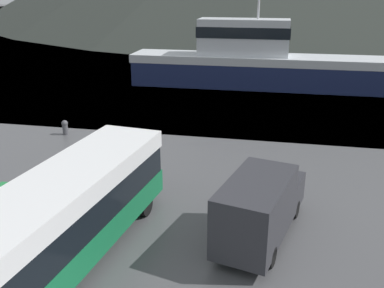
{
  "coord_description": "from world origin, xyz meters",
  "views": [
    {
      "loc": [
        6.13,
        -4.15,
        8.73
      ],
      "look_at": [
        2.5,
        13.66,
        2.0
      ],
      "focal_mm": 40.0,
      "sensor_mm": 36.0,
      "label": 1
    }
  ],
  "objects_px": {
    "tour_bus": "(66,214)",
    "small_boat": "(305,63)",
    "storage_bin": "(7,204)",
    "fishing_boat": "(265,62)",
    "delivery_van": "(260,206)"
  },
  "relations": [
    {
      "from": "fishing_boat",
      "to": "delivery_van",
      "type": "bearing_deg",
      "value": 2.19
    },
    {
      "from": "tour_bus",
      "to": "small_boat",
      "type": "xyz_separation_m",
      "value": [
        9.35,
        39.31,
        -1.31
      ]
    },
    {
      "from": "small_boat",
      "to": "delivery_van",
      "type": "bearing_deg",
      "value": 22.82
    },
    {
      "from": "tour_bus",
      "to": "delivery_van",
      "type": "height_order",
      "value": "tour_bus"
    },
    {
      "from": "tour_bus",
      "to": "delivery_van",
      "type": "relative_size",
      "value": 1.75
    },
    {
      "from": "storage_bin",
      "to": "fishing_boat",
      "type": "bearing_deg",
      "value": 71.19
    },
    {
      "from": "delivery_van",
      "to": "small_boat",
      "type": "xyz_separation_m",
      "value": [
        3.19,
        36.68,
        -0.87
      ]
    },
    {
      "from": "storage_bin",
      "to": "small_boat",
      "type": "xyz_separation_m",
      "value": [
        13.07,
        37.25,
        -0.15
      ]
    },
    {
      "from": "tour_bus",
      "to": "storage_bin",
      "type": "bearing_deg",
      "value": 157.84
    },
    {
      "from": "fishing_boat",
      "to": "storage_bin",
      "type": "xyz_separation_m",
      "value": [
        -8.87,
        -26.05,
        -1.64
      ]
    },
    {
      "from": "delivery_van",
      "to": "storage_bin",
      "type": "bearing_deg",
      "value": -162.83
    },
    {
      "from": "delivery_van",
      "to": "small_boat",
      "type": "relative_size",
      "value": 0.86
    },
    {
      "from": "small_boat",
      "to": "storage_bin",
      "type": "bearing_deg",
      "value": 8.46
    },
    {
      "from": "delivery_van",
      "to": "fishing_boat",
      "type": "relative_size",
      "value": 0.24
    },
    {
      "from": "tour_bus",
      "to": "small_boat",
      "type": "height_order",
      "value": "tour_bus"
    }
  ]
}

